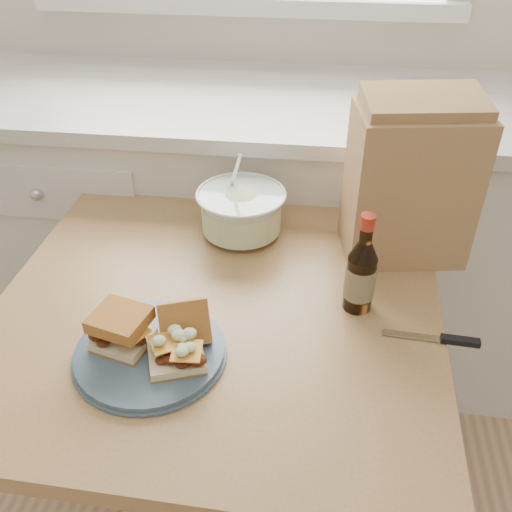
# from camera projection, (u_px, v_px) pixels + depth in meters

# --- Properties ---
(cabinet_run) EXTENTS (2.50, 0.64, 0.94)m
(cabinet_run) POSITION_uv_depth(u_px,v_px,m) (236.00, 229.00, 1.92)
(cabinet_run) COLOR silver
(cabinet_run) RESTS_ON ground
(dining_table) EXTENTS (0.94, 0.94, 0.76)m
(dining_table) POSITION_uv_depth(u_px,v_px,m) (221.00, 337.00, 1.25)
(dining_table) COLOR #A6804E
(dining_table) RESTS_ON ground
(plate) EXTENTS (0.28, 0.28, 0.02)m
(plate) POSITION_uv_depth(u_px,v_px,m) (150.00, 352.00, 1.05)
(plate) COLOR #405667
(plate) RESTS_ON dining_table
(sandwich_left) EXTENTS (0.12, 0.11, 0.07)m
(sandwich_left) POSITION_uv_depth(u_px,v_px,m) (121.00, 329.00, 1.04)
(sandwich_left) COLOR beige
(sandwich_left) RESTS_ON plate
(sandwich_right) EXTENTS (0.12, 0.16, 0.08)m
(sandwich_right) POSITION_uv_depth(u_px,v_px,m) (179.00, 342.00, 1.02)
(sandwich_right) COLOR beige
(sandwich_right) RESTS_ON plate
(coleslaw_bowl) EXTENTS (0.21, 0.21, 0.21)m
(coleslaw_bowl) POSITION_uv_depth(u_px,v_px,m) (241.00, 213.00, 1.36)
(coleslaw_bowl) COLOR silver
(coleslaw_bowl) RESTS_ON dining_table
(beer_bottle) EXTENTS (0.06, 0.06, 0.22)m
(beer_bottle) POSITION_uv_depth(u_px,v_px,m) (361.00, 274.00, 1.12)
(beer_bottle) COLOR black
(beer_bottle) RESTS_ON dining_table
(knife) EXTENTS (0.18, 0.03, 0.01)m
(knife) POSITION_uv_depth(u_px,v_px,m) (448.00, 340.00, 1.08)
(knife) COLOR silver
(knife) RESTS_ON dining_table
(paper_bag) EXTENTS (0.28, 0.21, 0.34)m
(paper_bag) POSITION_uv_depth(u_px,v_px,m) (410.00, 185.00, 1.23)
(paper_bag) COLOR #9D744C
(paper_bag) RESTS_ON dining_table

